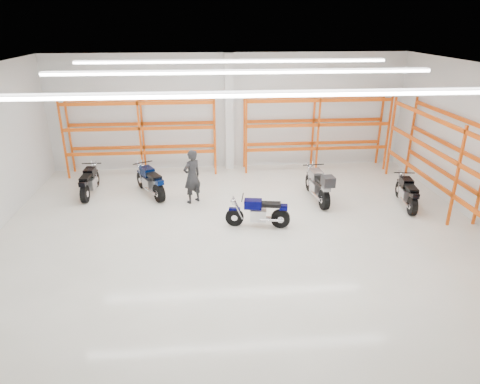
{
  "coord_description": "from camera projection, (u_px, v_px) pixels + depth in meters",
  "views": [
    {
      "loc": [
        -1.02,
        -10.78,
        5.67
      ],
      "look_at": [
        -0.04,
        0.5,
        1.07
      ],
      "focal_mm": 32.0,
      "sensor_mm": 36.0,
      "label": 1
    }
  ],
  "objects": [
    {
      "name": "pallet_racking_side",
      "position": [
        472.0,
        166.0,
        12.0
      ],
      "size": [
        0.87,
        9.07,
        3.0
      ],
      "color": "#E34204",
      "rests_on": "ground"
    },
    {
      "name": "pallet_racking_back_left",
      "position": [
        141.0,
        128.0,
        16.28
      ],
      "size": [
        5.67,
        0.87,
        3.0
      ],
      "color": "#E34204",
      "rests_on": "ground"
    },
    {
      "name": "standing_man",
      "position": [
        192.0,
        176.0,
        13.92
      ],
      "size": [
        0.78,
        0.74,
        1.8
      ],
      "primitive_type": "imported",
      "rotation": [
        0.0,
        0.0,
        3.8
      ],
      "color": "black",
      "rests_on": "ground"
    },
    {
      "name": "motorcycle_back_c",
      "position": [
        319.0,
        186.0,
        14.04
      ],
      "size": [
        0.73,
        2.3,
        1.18
      ],
      "color": "black",
      "rests_on": "ground"
    },
    {
      "name": "pallet_racking_back_right",
      "position": [
        316.0,
        125.0,
        16.83
      ],
      "size": [
        5.67,
        0.87,
        3.0
      ],
      "color": "#E34204",
      "rests_on": "ground"
    },
    {
      "name": "motorcycle_back_d",
      "position": [
        407.0,
        194.0,
        13.71
      ],
      "size": [
        0.71,
        2.0,
        0.98
      ],
      "color": "black",
      "rests_on": "ground"
    },
    {
      "name": "motorcycle_back_b",
      "position": [
        151.0,
        182.0,
        14.57
      ],
      "size": [
        1.17,
        1.94,
        1.05
      ],
      "color": "black",
      "rests_on": "ground"
    },
    {
      "name": "room_shell",
      "position": [
        243.0,
        119.0,
        10.96
      ],
      "size": [
        14.02,
        12.02,
        4.51
      ],
      "color": "silver",
      "rests_on": "ground"
    },
    {
      "name": "ground",
      "position": [
        243.0,
        233.0,
        12.17
      ],
      "size": [
        14.0,
        14.0,
        0.0
      ],
      "primitive_type": "plane",
      "color": "beige",
      "rests_on": "ground"
    },
    {
      "name": "motorcycle_back_a",
      "position": [
        89.0,
        183.0,
        14.62
      ],
      "size": [
        0.67,
        2.01,
        0.99
      ],
      "color": "black",
      "rests_on": "ground"
    },
    {
      "name": "motorcycle_main",
      "position": [
        261.0,
        213.0,
        12.4
      ],
      "size": [
        1.88,
        0.69,
        0.93
      ],
      "color": "black",
      "rests_on": "ground"
    },
    {
      "name": "structural_column",
      "position": [
        229.0,
        113.0,
        16.69
      ],
      "size": [
        0.32,
        0.32,
        4.5
      ],
      "primitive_type": "cube",
      "color": "white",
      "rests_on": "ground"
    }
  ]
}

